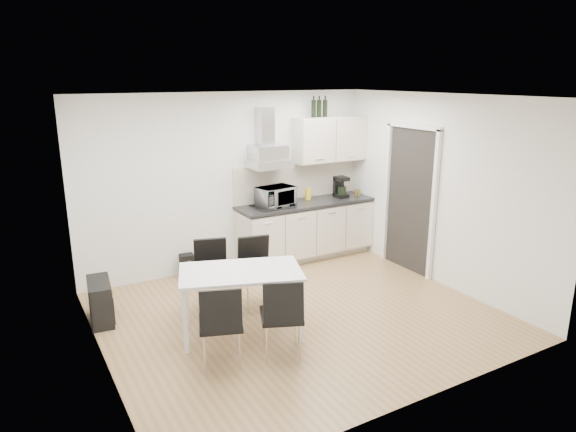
% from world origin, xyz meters
% --- Properties ---
extents(ground, '(4.50, 4.50, 0.00)m').
position_xyz_m(ground, '(0.00, 0.00, 0.00)').
color(ground, '#A58052').
rests_on(ground, ground).
extents(wall_back, '(4.50, 0.10, 2.60)m').
position_xyz_m(wall_back, '(0.00, 2.00, 1.30)').
color(wall_back, white).
rests_on(wall_back, ground).
extents(wall_front, '(4.50, 0.10, 2.60)m').
position_xyz_m(wall_front, '(0.00, -2.00, 1.30)').
color(wall_front, white).
rests_on(wall_front, ground).
extents(wall_left, '(0.10, 4.00, 2.60)m').
position_xyz_m(wall_left, '(-2.25, 0.00, 1.30)').
color(wall_left, white).
rests_on(wall_left, ground).
extents(wall_right, '(0.10, 4.00, 2.60)m').
position_xyz_m(wall_right, '(2.25, 0.00, 1.30)').
color(wall_right, white).
rests_on(wall_right, ground).
extents(ceiling, '(4.50, 4.50, 0.00)m').
position_xyz_m(ceiling, '(0.00, 0.00, 2.60)').
color(ceiling, white).
rests_on(ceiling, wall_back).
extents(doorway, '(0.08, 1.04, 2.10)m').
position_xyz_m(doorway, '(2.21, 0.55, 1.05)').
color(doorway, white).
rests_on(doorway, ground).
extents(kitchenette, '(2.22, 0.64, 2.52)m').
position_xyz_m(kitchenette, '(1.19, 1.73, 0.83)').
color(kitchenette, beige).
rests_on(kitchenette, ground).
extents(dining_table, '(1.50, 1.15, 0.75)m').
position_xyz_m(dining_table, '(-0.78, -0.05, 0.66)').
color(dining_table, white).
rests_on(dining_table, ground).
extents(chair_far_left, '(0.56, 0.60, 0.88)m').
position_xyz_m(chair_far_left, '(-0.84, 0.64, 0.44)').
color(chair_far_left, black).
rests_on(chair_far_left, ground).
extents(chair_far_right, '(0.53, 0.58, 0.88)m').
position_xyz_m(chair_far_right, '(-0.32, 0.46, 0.44)').
color(chair_far_right, black).
rests_on(chair_far_right, ground).
extents(chair_near_left, '(0.58, 0.62, 0.88)m').
position_xyz_m(chair_near_left, '(-1.23, -0.55, 0.44)').
color(chair_near_left, black).
rests_on(chair_near_left, ground).
extents(chair_near_right, '(0.60, 0.63, 0.88)m').
position_xyz_m(chair_near_right, '(-0.63, -0.70, 0.44)').
color(chair_near_right, black).
rests_on(chair_near_right, ground).
extents(guitar_amp, '(0.33, 0.62, 0.50)m').
position_xyz_m(guitar_amp, '(-2.10, 1.04, 0.25)').
color(guitar_amp, black).
rests_on(guitar_amp, ground).
extents(floor_speaker, '(0.21, 0.19, 0.33)m').
position_xyz_m(floor_speaker, '(-0.74, 1.90, 0.16)').
color(floor_speaker, black).
rests_on(floor_speaker, ground).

